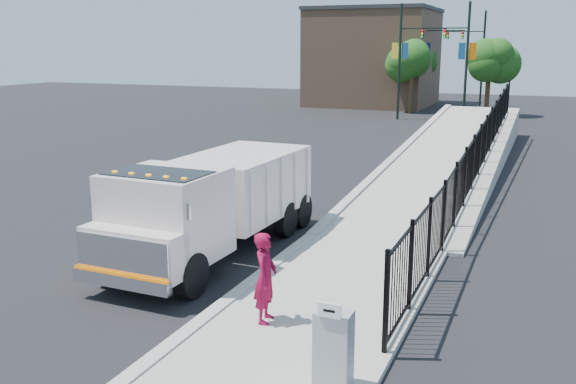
% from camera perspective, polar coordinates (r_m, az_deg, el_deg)
% --- Properties ---
extents(ground, '(120.00, 120.00, 0.00)m').
position_cam_1_polar(ground, '(14.33, -3.52, -8.61)').
color(ground, black).
rests_on(ground, ground).
extents(sidewalk, '(3.55, 12.00, 0.12)m').
position_cam_1_polar(sidewalk, '(11.92, 0.74, -12.95)').
color(sidewalk, '#9E998E').
rests_on(sidewalk, ground).
extents(curb, '(0.30, 12.00, 0.16)m').
position_cam_1_polar(curb, '(12.68, -7.54, -11.31)').
color(curb, '#ADAAA3').
rests_on(curb, ground).
extents(ramp, '(3.95, 24.06, 3.19)m').
position_cam_1_polar(ramp, '(28.70, 14.50, 2.02)').
color(ramp, '#9E998E').
rests_on(ramp, ground).
extents(iron_fence, '(0.10, 28.00, 1.80)m').
position_cam_1_polar(iron_fence, '(24.47, 16.58, 2.18)').
color(iron_fence, black).
rests_on(iron_fence, ground).
extents(truck, '(2.69, 7.60, 2.58)m').
position_cam_1_polar(truck, '(16.21, -6.90, -0.72)').
color(truck, black).
rests_on(truck, ground).
extents(worker, '(0.51, 0.70, 1.75)m').
position_cam_1_polar(worker, '(12.16, -2.02, -7.60)').
color(worker, maroon).
rests_on(worker, sidewalk).
extents(utility_cabinet, '(0.55, 0.40, 1.25)m').
position_cam_1_polar(utility_cabinet, '(10.05, 4.06, -13.84)').
color(utility_cabinet, gray).
rests_on(utility_cabinet, sidewalk).
extents(arrow_sign, '(0.35, 0.04, 0.22)m').
position_cam_1_polar(arrow_sign, '(9.54, 3.71, -10.47)').
color(arrow_sign, white).
rests_on(arrow_sign, utility_cabinet).
extents(light_pole_0, '(3.77, 0.22, 8.00)m').
position_cam_1_polar(light_pole_0, '(46.51, 10.27, 11.72)').
color(light_pole_0, black).
rests_on(light_pole_0, ground).
extents(light_pole_1, '(3.78, 0.22, 8.00)m').
position_cam_1_polar(light_pole_1, '(45.42, 15.22, 11.45)').
color(light_pole_1, black).
rests_on(light_pole_1, ground).
extents(light_pole_2, '(3.77, 0.22, 8.00)m').
position_cam_1_polar(light_pole_2, '(54.21, 12.23, 11.79)').
color(light_pole_2, black).
rests_on(light_pole_2, ground).
extents(light_pole_3, '(3.78, 0.22, 8.00)m').
position_cam_1_polar(light_pole_3, '(58.41, 16.64, 11.62)').
color(light_pole_3, black).
rests_on(light_pole_3, ground).
extents(tree_0, '(2.99, 2.99, 5.50)m').
position_cam_1_polar(tree_0, '(50.95, 10.98, 11.33)').
color(tree_0, '#382314').
rests_on(tree_0, ground).
extents(tree_1, '(2.67, 2.67, 5.33)m').
position_cam_1_polar(tree_1, '(50.24, 17.47, 10.94)').
color(tree_1, '#382314').
rests_on(tree_1, ground).
extents(tree_2, '(2.51, 2.51, 5.26)m').
position_cam_1_polar(tree_2, '(59.08, 11.90, 11.47)').
color(tree_2, '#382314').
rests_on(tree_2, ground).
extents(building, '(10.00, 10.00, 8.00)m').
position_cam_1_polar(building, '(57.92, 7.64, 11.67)').
color(building, '#8C664C').
rests_on(building, ground).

